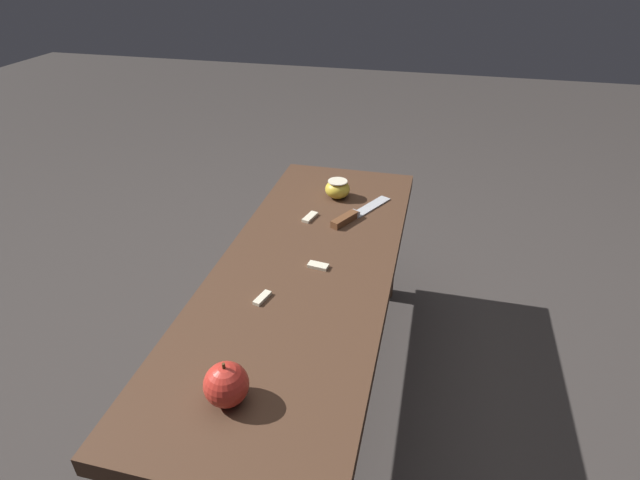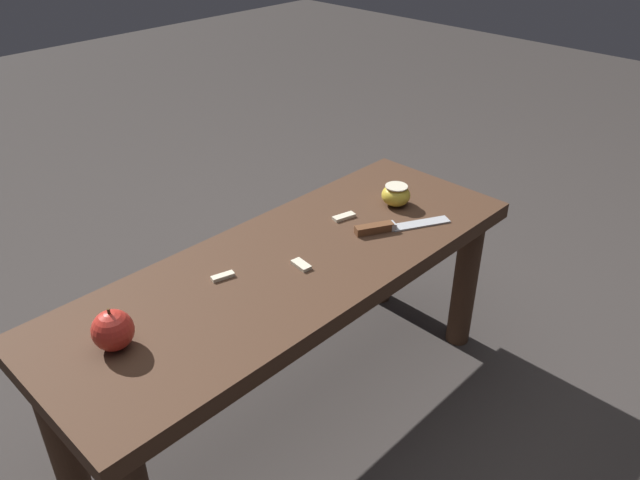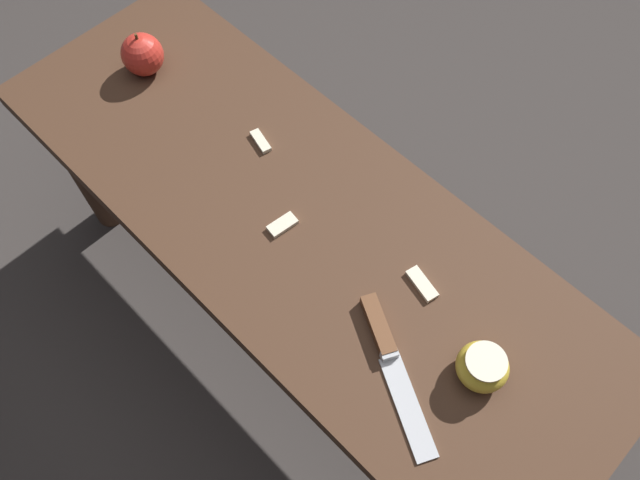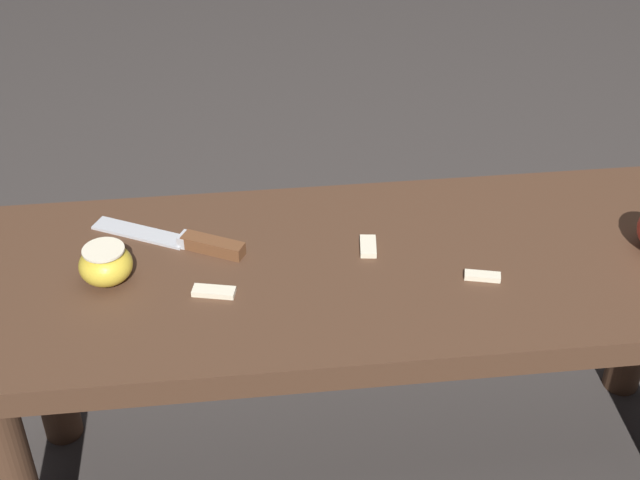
% 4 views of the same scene
% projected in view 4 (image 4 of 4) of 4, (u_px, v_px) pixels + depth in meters
% --- Properties ---
extents(ground_plane, '(8.00, 8.00, 0.00)m').
position_uv_depth(ground_plane, '(363.00, 470.00, 1.54)').
color(ground_plane, '#383330').
extents(wooden_bench, '(1.16, 0.42, 0.45)m').
position_uv_depth(wooden_bench, '(370.00, 305.00, 1.32)').
color(wooden_bench, '#472D1E').
rests_on(wooden_bench, ground_plane).
extents(knife, '(0.23, 0.14, 0.02)m').
position_uv_depth(knife, '(190.00, 242.00, 1.30)').
color(knife, '#B7BABF').
rests_on(knife, wooden_bench).
extents(apple_cut, '(0.07, 0.07, 0.05)m').
position_uv_depth(apple_cut, '(106.00, 262.00, 1.22)').
color(apple_cut, gold).
rests_on(apple_cut, wooden_bench).
extents(apple_slice_near_knife, '(0.05, 0.03, 0.01)m').
position_uv_depth(apple_slice_near_knife, '(482.00, 276.00, 1.24)').
color(apple_slice_near_knife, beige).
rests_on(apple_slice_near_knife, wooden_bench).
extents(apple_slice_center, '(0.06, 0.03, 0.01)m').
position_uv_depth(apple_slice_center, '(214.00, 292.00, 1.21)').
color(apple_slice_center, beige).
rests_on(apple_slice_center, wooden_bench).
extents(apple_slice_near_bowl, '(0.03, 0.05, 0.01)m').
position_uv_depth(apple_slice_near_bowl, '(369.00, 246.00, 1.29)').
color(apple_slice_near_bowl, beige).
rests_on(apple_slice_near_bowl, wooden_bench).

